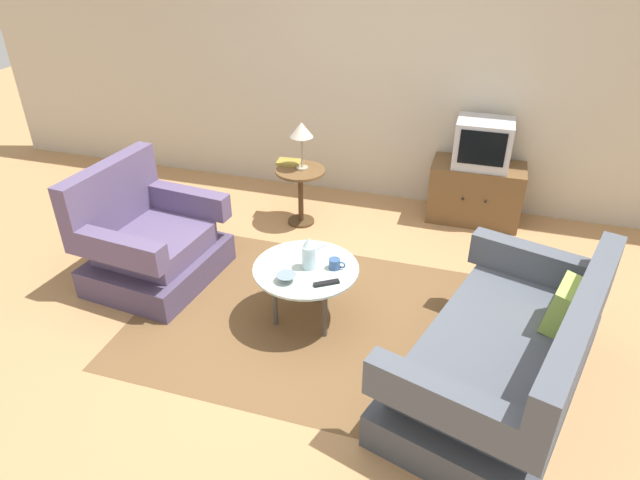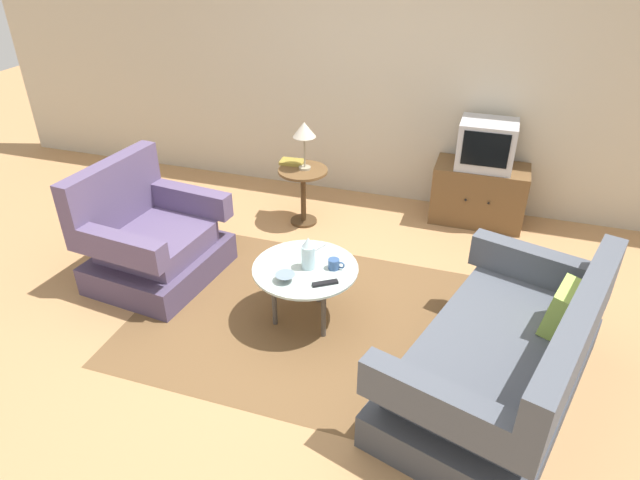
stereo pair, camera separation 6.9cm
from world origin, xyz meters
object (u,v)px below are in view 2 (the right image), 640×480
object	(u,v)px
tv_remote_silver	(316,248)
vase	(308,253)
table_lamp	(304,131)
book	(292,162)
bowl	(285,278)
side_table	(303,185)
television	(487,144)
tv_stand	(479,194)
coffee_table	(305,272)
tv_remote_dark	(325,283)
armchair	(151,241)
mug	(334,264)
couch	(503,360)

from	to	relation	value
tv_remote_silver	vase	bearing A→B (deg)	29.56
table_lamp	book	size ratio (longest dim) A/B	1.88
bowl	side_table	bearing A→B (deg)	105.48
television	tv_remote_silver	distance (m)	2.04
tv_stand	bowl	bearing A→B (deg)	-117.93
coffee_table	bowl	xyz separation A→B (m)	(-0.07, -0.20, 0.07)
tv_remote_dark	tv_remote_silver	size ratio (longest dim) A/B	1.00
table_lamp	tv_remote_dark	distance (m)	1.79
armchair	television	world-z (taller)	television
tv_stand	mug	size ratio (longest dim) A/B	7.07
side_table	couch	bearing A→B (deg)	-42.36
television	mug	xyz separation A→B (m)	(-0.87, -1.91, -0.29)
couch	vase	distance (m)	1.45
mug	bowl	xyz separation A→B (m)	(-0.27, -0.25, -0.01)
vase	book	bearing A→B (deg)	114.49
bowl	vase	bearing A→B (deg)	64.73
table_lamp	bowl	distance (m)	1.73
coffee_table	bowl	size ratio (longest dim) A/B	5.50
couch	table_lamp	world-z (taller)	table_lamp
coffee_table	tv_stand	world-z (taller)	tv_stand
tv_stand	vase	xyz separation A→B (m)	(-1.05, -1.96, 0.29)
coffee_table	book	distance (m)	1.65
side_table	bowl	size ratio (longest dim) A/B	4.06
armchair	tv_stand	bearing A→B (deg)	131.89
tv_stand	book	bearing A→B (deg)	-165.12
armchair	couch	bearing A→B (deg)	85.50
couch	bowl	bearing A→B (deg)	101.06
tv_stand	vase	world-z (taller)	vase
television	bowl	distance (m)	2.46
bowl	couch	bearing A→B (deg)	-5.65
armchair	tv_stand	size ratio (longest dim) A/B	1.25
side_table	tv_stand	xyz separation A→B (m)	(1.59, 0.56, -0.11)
armchair	side_table	bearing A→B (deg)	150.30
side_table	bowl	distance (m)	1.66
couch	tv_remote_dark	size ratio (longest dim) A/B	11.02
couch	tv_remote_dark	xyz separation A→B (m)	(-1.20, 0.19, 0.18)
television	book	xyz separation A→B (m)	(-1.73, -0.46, -0.22)
book	armchair	bearing A→B (deg)	-124.36
television	tv_remote_dark	size ratio (longest dim) A/B	2.94
couch	mug	xyz separation A→B (m)	(-1.20, 0.39, 0.21)
couch	side_table	xyz separation A→B (m)	(-1.92, 1.75, 0.11)
table_lamp	tv_remote_dark	world-z (taller)	table_lamp
television	table_lamp	distance (m)	1.67
side_table	tv_remote_silver	distance (m)	1.26
side_table	vase	xyz separation A→B (m)	(0.54, -1.40, 0.18)
tv_stand	couch	bearing A→B (deg)	-81.97
tv_stand	vase	bearing A→B (deg)	-118.20
coffee_table	tv_stand	distance (m)	2.24
tv_stand	television	bearing A→B (deg)	-90.00
table_lamp	tv_remote_silver	xyz separation A→B (m)	(0.50, -1.17, -0.45)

